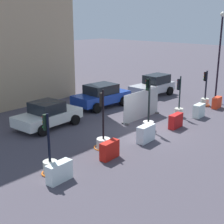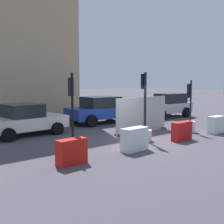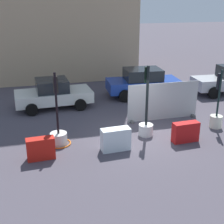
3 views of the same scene
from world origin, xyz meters
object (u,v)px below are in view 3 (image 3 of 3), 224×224
object	(u,v)px
construction_barrier_3	(185,132)
traffic_light_1	(58,134)
traffic_light_2	(146,121)
construction_barrier_2	(116,139)
construction_barrier_1	(41,149)
traffic_light_3	(216,116)
car_blue_estate	(143,82)
car_white_van	(53,94)

from	to	relation	value
construction_barrier_3	traffic_light_1	bearing A→B (deg)	167.72
traffic_light_2	construction_barrier_3	bearing A→B (deg)	-36.84
construction_barrier_2	construction_barrier_1	bearing A→B (deg)	179.92
traffic_light_1	traffic_light_2	bearing A→B (deg)	-1.41
construction_barrier_1	traffic_light_1	bearing A→B (deg)	55.46
traffic_light_3	car_blue_estate	distance (m)	5.80
construction_barrier_2	car_white_van	world-z (taller)	car_white_van
construction_barrier_1	construction_barrier_3	xyz separation A→B (m)	(5.91, -0.01, 0.00)
traffic_light_2	construction_barrier_1	size ratio (longest dim) A/B	2.94
traffic_light_2	construction_barrier_2	bearing A→B (deg)	-148.30
traffic_light_1	car_white_van	world-z (taller)	traffic_light_1
traffic_light_2	construction_barrier_1	world-z (taller)	traffic_light_2
traffic_light_2	traffic_light_3	xyz separation A→B (m)	(3.46, -0.01, -0.10)
traffic_light_2	car_white_van	xyz separation A→B (m)	(-3.57, 4.84, 0.11)
car_white_van	construction_barrier_3	bearing A→B (deg)	-49.91
construction_barrier_3	car_blue_estate	bearing A→B (deg)	85.36
traffic_light_1	construction_barrier_1	xyz separation A→B (m)	(-0.76, -1.11, -0.02)
construction_barrier_2	traffic_light_1	bearing A→B (deg)	152.29
traffic_light_1	construction_barrier_1	distance (m)	1.35
construction_barrier_2	car_blue_estate	xyz separation A→B (m)	(3.56, 6.59, 0.40)
car_white_van	construction_barrier_2	bearing A→B (deg)	-71.91
traffic_light_3	construction_barrier_1	bearing A→B (deg)	-172.81
construction_barrier_2	car_blue_estate	size ratio (longest dim) A/B	0.26
traffic_light_3	construction_barrier_3	world-z (taller)	traffic_light_3
traffic_light_2	traffic_light_3	distance (m)	3.46
construction_barrier_1	car_white_van	xyz separation A→B (m)	(0.97, 5.86, 0.33)
construction_barrier_1	car_blue_estate	size ratio (longest dim) A/B	0.23
traffic_light_1	construction_barrier_1	bearing A→B (deg)	-124.54
traffic_light_1	traffic_light_3	size ratio (longest dim) A/B	1.11
construction_barrier_1	construction_barrier_2	xyz separation A→B (m)	(2.89, -0.00, 0.03)
car_blue_estate	traffic_light_1	bearing A→B (deg)	-136.04
car_blue_estate	construction_barrier_3	bearing A→B (deg)	-94.64
construction_barrier_3	car_white_van	size ratio (longest dim) A/B	0.27
construction_barrier_2	car_white_van	distance (m)	6.17
construction_barrier_1	construction_barrier_3	world-z (taller)	construction_barrier_3
construction_barrier_1	construction_barrier_3	distance (m)	5.91
traffic_light_1	car_white_van	xyz separation A→B (m)	(0.21, 4.75, 0.31)
car_white_van	traffic_light_1	bearing A→B (deg)	-92.50
traffic_light_3	car_white_van	bearing A→B (deg)	145.40
traffic_light_1	car_blue_estate	world-z (taller)	traffic_light_1
traffic_light_2	construction_barrier_2	world-z (taller)	traffic_light_2
traffic_light_3	car_white_van	distance (m)	8.54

